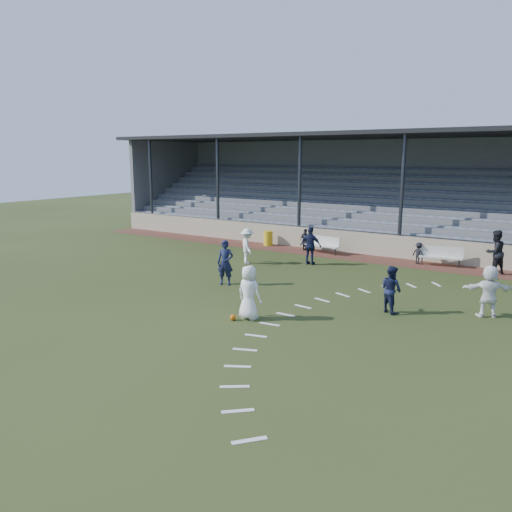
{
  "coord_description": "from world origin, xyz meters",
  "views": [
    {
      "loc": [
        10.95,
        -14.11,
        5.31
      ],
      "look_at": [
        0.0,
        2.5,
        1.3
      ],
      "focal_mm": 35.0,
      "sensor_mm": 36.0,
      "label": 1
    }
  ],
  "objects_px": {
    "trash_bin": "(268,238)",
    "player_navy_lead": "(225,263)",
    "official": "(495,252)",
    "player_white_lead": "(249,292)",
    "bench_right": "(441,254)",
    "football": "(233,317)",
    "bench_left": "(323,243)"
  },
  "relations": [
    {
      "from": "bench_left",
      "to": "official",
      "type": "distance_m",
      "value": 8.67
    },
    {
      "from": "bench_left",
      "to": "football",
      "type": "height_order",
      "value": "bench_left"
    },
    {
      "from": "trash_bin",
      "to": "official",
      "type": "height_order",
      "value": "official"
    },
    {
      "from": "official",
      "to": "player_navy_lead",
      "type": "bearing_deg",
      "value": -10.47
    },
    {
      "from": "official",
      "to": "bench_left",
      "type": "bearing_deg",
      "value": -53.7
    },
    {
      "from": "trash_bin",
      "to": "player_navy_lead",
      "type": "height_order",
      "value": "player_navy_lead"
    },
    {
      "from": "official",
      "to": "player_white_lead",
      "type": "bearing_deg",
      "value": 10.61
    },
    {
      "from": "bench_right",
      "to": "player_navy_lead",
      "type": "xyz_separation_m",
      "value": [
        -6.67,
        -8.63,
        0.36
      ]
    },
    {
      "from": "trash_bin",
      "to": "football",
      "type": "xyz_separation_m",
      "value": [
        6.39,
        -12.39,
        -0.35
      ]
    },
    {
      "from": "official",
      "to": "football",
      "type": "bearing_deg",
      "value": 10.13
    },
    {
      "from": "player_navy_lead",
      "to": "official",
      "type": "bearing_deg",
      "value": 21.57
    },
    {
      "from": "trash_bin",
      "to": "player_white_lead",
      "type": "relative_size",
      "value": 0.48
    },
    {
      "from": "bench_right",
      "to": "player_white_lead",
      "type": "distance_m",
      "value": 12.26
    },
    {
      "from": "bench_left",
      "to": "trash_bin",
      "type": "distance_m",
      "value": 3.84
    },
    {
      "from": "bench_left",
      "to": "official",
      "type": "relative_size",
      "value": 1.01
    },
    {
      "from": "bench_right",
      "to": "trash_bin",
      "type": "distance_m",
      "value": 10.06
    },
    {
      "from": "player_white_lead",
      "to": "official",
      "type": "height_order",
      "value": "official"
    },
    {
      "from": "bench_right",
      "to": "official",
      "type": "xyz_separation_m",
      "value": [
        2.41,
        -0.42,
        0.44
      ]
    },
    {
      "from": "trash_bin",
      "to": "player_navy_lead",
      "type": "bearing_deg",
      "value": -68.91
    },
    {
      "from": "bench_right",
      "to": "player_navy_lead",
      "type": "relative_size",
      "value": 1.08
    },
    {
      "from": "player_white_lead",
      "to": "official",
      "type": "distance_m",
      "value": 12.74
    },
    {
      "from": "bench_left",
      "to": "trash_bin",
      "type": "xyz_separation_m",
      "value": [
        -3.82,
        0.41,
        -0.13
      ]
    },
    {
      "from": "football",
      "to": "player_white_lead",
      "type": "relative_size",
      "value": 0.11
    },
    {
      "from": "trash_bin",
      "to": "player_white_lead",
      "type": "distance_m",
      "value": 13.72
    },
    {
      "from": "bench_right",
      "to": "bench_left",
      "type": "bearing_deg",
      "value": 171.93
    },
    {
      "from": "bench_right",
      "to": "player_navy_lead",
      "type": "bearing_deg",
      "value": -138.08
    },
    {
      "from": "bench_right",
      "to": "trash_bin",
      "type": "relative_size",
      "value": 2.35
    },
    {
      "from": "trash_bin",
      "to": "player_white_lead",
      "type": "height_order",
      "value": "player_white_lead"
    },
    {
      "from": "bench_right",
      "to": "trash_bin",
      "type": "height_order",
      "value": "bench_right"
    },
    {
      "from": "player_navy_lead",
      "to": "official",
      "type": "xyz_separation_m",
      "value": [
        9.08,
        8.22,
        0.08
      ]
    },
    {
      "from": "football",
      "to": "player_navy_lead",
      "type": "height_order",
      "value": "player_navy_lead"
    },
    {
      "from": "bench_right",
      "to": "football",
      "type": "distance_m",
      "value": 12.78
    }
  ]
}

